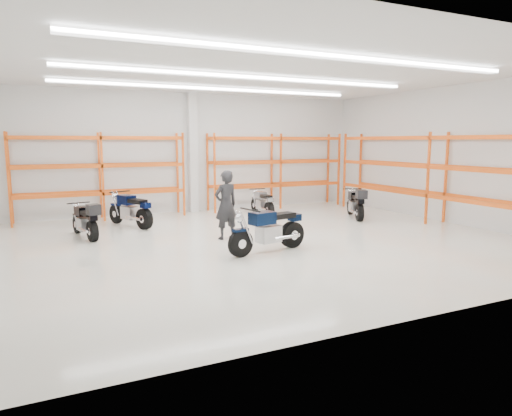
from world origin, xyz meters
name	(u,v)px	position (x,y,z in m)	size (l,w,h in m)	color
ground	(259,241)	(0.00, 0.00, 0.00)	(14.00, 14.00, 0.00)	silver
room_shell	(259,119)	(0.00, 0.03, 3.28)	(14.02, 12.02, 4.51)	silver
motorcycle_main	(271,231)	(-0.24, -1.19, 0.52)	(2.25, 0.82, 1.12)	black
motorcycle_back_a	(86,221)	(-4.21, 2.38, 0.50)	(0.79, 2.01, 1.04)	black
motorcycle_back_b	(131,211)	(-2.75, 3.64, 0.51)	(1.08, 2.11, 1.10)	black
motorcycle_back_c	(263,203)	(2.04, 3.92, 0.44)	(0.63, 1.91, 0.94)	black
motorcycle_back_d	(356,204)	(4.65, 1.83, 0.52)	(1.12, 2.02, 1.09)	black
standing_man	(226,205)	(-0.70, 0.66, 0.96)	(0.70, 0.46, 1.91)	black
structural_column	(193,153)	(0.00, 5.82, 2.25)	(0.32, 0.32, 4.50)	white
pallet_racking_back_left	(101,168)	(-3.40, 5.48, 1.79)	(5.67, 0.87, 3.00)	#FB4F13
pallet_racking_back_right	(276,164)	(3.40, 5.48, 1.79)	(5.67, 0.87, 3.00)	#FB4F13
pallet_racking_side	(437,168)	(6.48, 0.00, 1.81)	(0.87, 9.07, 3.00)	#FB4F13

